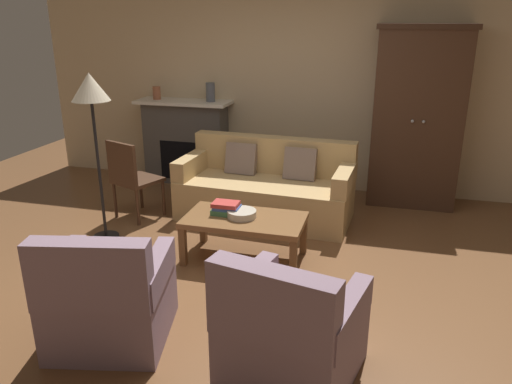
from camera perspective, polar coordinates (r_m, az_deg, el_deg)
The scene contains 14 objects.
ground_plane at distance 4.50m, azimuth -0.61°, elevation -9.10°, with size 9.60×9.60×0.00m, color brown.
back_wall at distance 6.49m, azimuth 5.54°, elevation 12.68°, with size 7.20×0.10×2.80m, color beige.
fireplace at distance 6.83m, azimuth -8.04°, elevation 5.82°, with size 1.26×0.48×1.12m.
armoire at distance 6.14m, azimuth 18.01°, elevation 8.13°, with size 1.06×0.57×2.09m.
couch at distance 5.60m, azimuth 1.20°, elevation 0.31°, with size 1.96×0.96×0.86m.
coffee_table at distance 4.57m, azimuth -1.32°, elevation -3.57°, with size 1.10×0.60×0.42m.
fruit_bowl at distance 4.55m, azimuth -1.64°, elevation -2.51°, with size 0.27×0.27×0.07m, color beige.
book_stack at distance 4.62m, azimuth -3.47°, elevation -1.86°, with size 0.26×0.18×0.12m.
mantel_vase_terracotta at distance 6.86m, azimuth -11.34°, elevation 11.10°, with size 0.10×0.10×0.17m, color #A86042.
mantel_vase_slate at distance 6.55m, azimuth -5.25°, elevation 11.35°, with size 0.12×0.12×0.24m, color #565B66.
armchair_near_left at distance 3.63m, azimuth -16.55°, elevation -11.86°, with size 0.91×0.91×0.88m.
armchair_near_right at distance 3.17m, azimuth 3.91°, elevation -15.97°, with size 0.91×0.92×0.88m.
side_chair_wooden at distance 5.63m, azimuth -14.16°, elevation 1.88°, with size 0.57×0.57×0.90m.
floor_lamp at distance 4.99m, azimuth -18.42°, elevation 10.28°, with size 0.36×0.36×1.67m.
Camera 1 is at (1.07, -3.81, 2.15)m, focal length 34.83 mm.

